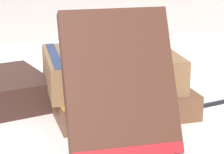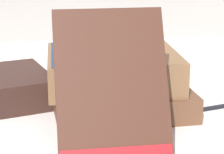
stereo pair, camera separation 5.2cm
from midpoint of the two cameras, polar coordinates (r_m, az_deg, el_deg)
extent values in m
plane|color=silver|center=(0.58, 3.61, -6.00)|extent=(3.00, 3.00, 0.00)
cube|color=brown|center=(0.62, 3.45, -2.66)|extent=(0.18, 0.15, 0.03)
cube|color=olive|center=(0.61, -4.10, -3.15)|extent=(0.02, 0.14, 0.03)
cube|color=brown|center=(0.62, 2.92, 0.98)|extent=(0.17, 0.14, 0.04)
cube|color=navy|center=(0.61, -4.38, 0.73)|extent=(0.02, 0.14, 0.05)
cube|color=#422319|center=(0.49, 2.91, -0.77)|extent=(0.12, 0.09, 0.15)
cube|color=maroon|center=(0.49, 3.57, -9.33)|extent=(0.12, 0.02, 0.02)
cylinder|color=silver|center=(0.61, 5.58, 3.12)|extent=(0.04, 0.04, 0.01)
torus|color=tan|center=(0.61, 5.58, 3.12)|extent=(0.05, 0.05, 0.01)
sphere|color=tan|center=(0.63, 5.05, 3.64)|extent=(0.01, 0.01, 0.01)
torus|color=#ADADB2|center=(0.77, -4.61, -0.07)|extent=(0.06, 0.06, 0.00)
torus|color=#ADADB2|center=(0.78, -0.12, 0.32)|extent=(0.06, 0.06, 0.00)
cylinder|color=#ADADB2|center=(0.77, -2.34, 0.13)|extent=(0.02, 0.01, 0.00)
camera|label=1|loc=(0.03, -87.49, 0.76)|focal=75.00mm
camera|label=2|loc=(0.03, 92.51, -0.76)|focal=75.00mm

